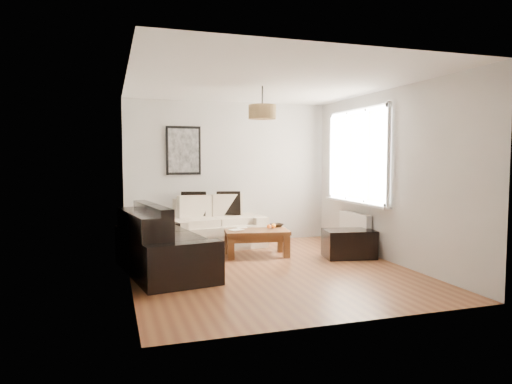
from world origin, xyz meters
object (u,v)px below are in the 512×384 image
object	(u,v)px
coffee_table	(257,243)
sofa_leather	(164,242)
ottoman	(349,244)
loveseat_cream	(214,224)

from	to	relation	value
coffee_table	sofa_leather	bearing A→B (deg)	-157.10
coffee_table	ottoman	distance (m)	1.46
ottoman	sofa_leather	bearing A→B (deg)	-178.65
sofa_leather	ottoman	xyz separation A→B (m)	(2.88, 0.07, -0.20)
loveseat_cream	sofa_leather	world-z (taller)	sofa_leather
loveseat_cream	ottoman	world-z (taller)	loveseat_cream
sofa_leather	coffee_table	distance (m)	1.69
sofa_leather	coffee_table	world-z (taller)	sofa_leather
loveseat_cream	sofa_leather	xyz separation A→B (m)	(-1.03, -1.53, 0.00)
coffee_table	ottoman	size ratio (longest dim) A/B	1.31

